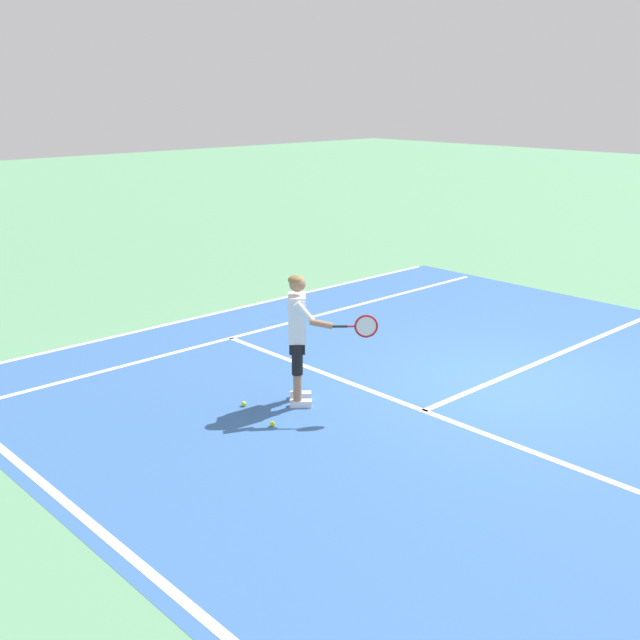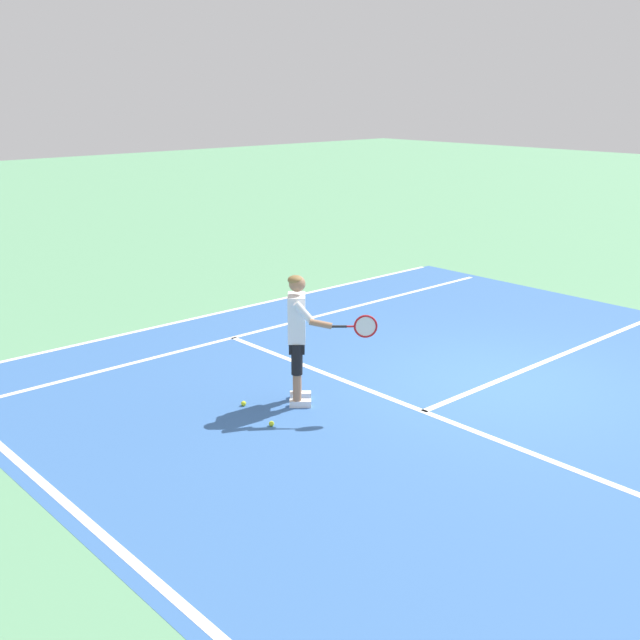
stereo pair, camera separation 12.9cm
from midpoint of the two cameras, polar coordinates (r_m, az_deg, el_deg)
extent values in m
plane|color=#609E70|center=(11.19, 12.47, -4.40)|extent=(80.00, 80.00, 0.00)
cube|color=#3866A8|center=(10.76, 10.76, -5.15)|extent=(10.98, 11.18, 0.00)
cube|color=white|center=(7.55, -15.52, -15.46)|extent=(10.98, 0.10, 0.01)
cube|color=white|center=(10.02, 7.28, -6.65)|extent=(8.23, 0.10, 0.01)
cube|color=white|center=(12.50, 16.78, -2.46)|extent=(0.10, 6.40, 0.01)
cube|color=white|center=(13.44, -3.41, -0.43)|extent=(0.10, 10.78, 0.01)
cube|color=white|center=(14.49, -6.88, 0.74)|extent=(0.10, 10.78, 0.01)
cube|color=white|center=(10.31, -1.79, -5.57)|extent=(0.27, 0.28, 0.09)
cube|color=white|center=(10.05, -1.80, -6.17)|extent=(0.27, 0.28, 0.09)
cylinder|color=#A37556|center=(10.23, -2.03, -4.40)|extent=(0.11, 0.11, 0.36)
cylinder|color=black|center=(10.10, -2.05, -2.36)|extent=(0.14, 0.14, 0.41)
cylinder|color=#A37556|center=(9.97, -2.04, -4.98)|extent=(0.11, 0.11, 0.36)
cylinder|color=black|center=(9.83, -2.06, -2.89)|extent=(0.14, 0.14, 0.41)
cube|color=black|center=(9.91, -2.07, -1.73)|extent=(0.39, 0.37, 0.20)
cube|color=white|center=(9.81, -2.09, 0.16)|extent=(0.43, 0.42, 0.60)
cylinder|color=#A37556|center=(10.06, -2.07, 0.27)|extent=(0.09, 0.09, 0.62)
cylinder|color=white|center=(9.51, -1.57, 0.58)|extent=(0.24, 0.26, 0.29)
cylinder|color=#A37556|center=(9.52, -0.30, -0.29)|extent=(0.25, 0.27, 0.14)
sphere|color=#A37556|center=(9.70, -2.06, 2.68)|extent=(0.21, 0.21, 0.21)
ellipsoid|color=olive|center=(9.68, -2.18, 2.97)|extent=(0.28, 0.28, 0.12)
cylinder|color=#232326|center=(9.52, 1.03, -0.48)|extent=(0.16, 0.17, 0.03)
cylinder|color=red|center=(9.53, 1.93, -0.47)|extent=(0.08, 0.09, 0.02)
torus|color=red|center=(9.54, 3.04, -0.46)|extent=(0.22, 0.24, 0.30)
cylinder|color=silver|center=(9.54, 3.04, -0.46)|extent=(0.17, 0.19, 0.25)
sphere|color=#CCE02D|center=(9.52, -3.91, -7.65)|extent=(0.07, 0.07, 0.07)
sphere|color=#CCE02D|center=(10.13, -6.00, -6.16)|extent=(0.07, 0.07, 0.07)
camera|label=1|loc=(0.06, -90.37, -0.11)|focal=43.43mm
camera|label=2|loc=(0.06, 89.63, 0.11)|focal=43.43mm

